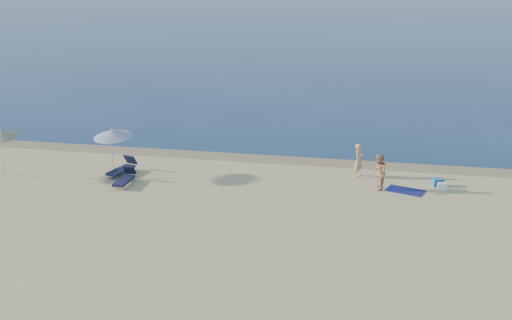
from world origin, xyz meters
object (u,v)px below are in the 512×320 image
Objects in this scene: person_left at (359,160)px; person_right at (379,172)px; blue_cooler at (438,182)px; umbrella_near at (113,133)px.

person_right is (0.97, -1.68, 0.02)m from person_left.
blue_cooler is (2.70, 0.98, -0.65)m from person_right.
person_left reaches higher than blue_cooler.
person_right is 2.94m from blue_cooler.
person_left is at bearing 29.54° from umbrella_near.
umbrella_near reaches higher than blue_cooler.
person_left is 0.67× the size of umbrella_near.
person_right is at bearing -179.94° from blue_cooler.
umbrella_near is (-12.49, -0.45, 1.27)m from person_right.
umbrella_near is at bearing 122.94° from person_left.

